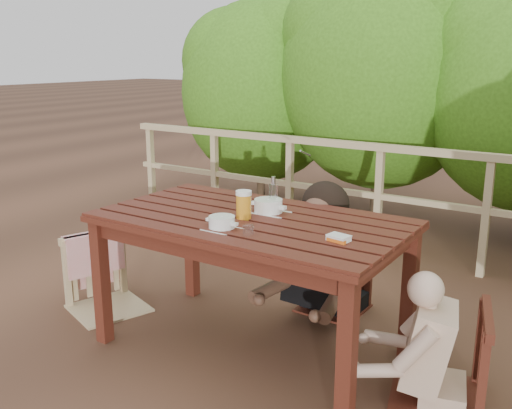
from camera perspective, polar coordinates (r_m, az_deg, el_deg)
The scene contains 16 objects.
ground at distance 3.65m, azimuth -0.45°, elevation -13.98°, with size 60.00×60.00×0.00m, color brown.
table at distance 3.47m, azimuth -0.46°, elevation -8.02°, with size 1.78×1.00×0.82m, color #3F180F.
chair_left at distance 4.09m, azimuth -14.81°, elevation -3.82°, with size 0.48×0.48×0.97m, color tan.
chair_far at distance 4.02m, azimuth 7.84°, elevation -4.65°, with size 0.43×0.43×0.86m, color #3F180F.
chair_right at distance 3.10m, azimuth 18.11°, elevation -10.15°, with size 0.48×0.48×0.97m, color #3F180F.
woman at distance 3.95m, azimuth 8.12°, elevation -0.54°, with size 0.58×0.72×1.45m, color black, non-canonical shape.
diner_right at distance 3.06m, azimuth 18.78°, elevation -8.81°, with size 0.46×0.56×1.14m, color tan, non-canonical shape.
railing at distance 5.14m, azimuth 12.05°, elevation 0.33°, with size 5.60×0.10×1.01m, color tan.
hedge_row at distance 6.02m, azimuth 20.84°, elevation 15.18°, with size 6.60×1.60×3.80m, color #376A17, non-canonical shape.
soup_near at distance 3.12m, azimuth -3.41°, elevation -1.88°, with size 0.24×0.24×0.08m, color white.
soup_far at distance 3.42m, azimuth 1.23°, elevation -0.25°, with size 0.28×0.28×0.09m, color white.
bread_roll at distance 3.13m, azimuth -3.18°, elevation -1.83°, with size 0.14×0.10×0.08m, color #AA692E.
beer_glass at distance 3.28m, azimuth -1.23°, elevation -0.14°, with size 0.09×0.09×0.18m, color orange.
bottle at distance 3.42m, azimuth 1.73°, elevation 0.91°, with size 0.06×0.06×0.23m, color white.
tumbler at distance 2.99m, azimuth -0.77°, elevation -2.69°, with size 0.06×0.06×0.07m, color white.
butter_tub at distance 2.93m, azimuth 8.20°, elevation -3.47°, with size 0.11×0.08×0.05m, color white.
Camera 1 is at (1.78, -2.66, 1.75)m, focal length 40.30 mm.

